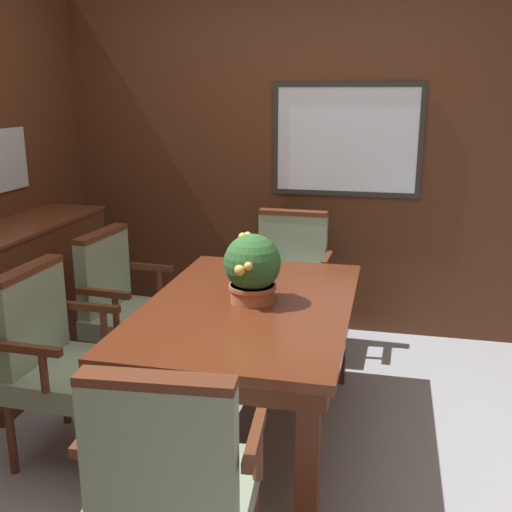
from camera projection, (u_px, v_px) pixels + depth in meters
The scene contains 9 objects.
ground_plane at pixel (224, 460), 2.92m from camera, with size 14.00×14.00×0.00m, color #93969E.
wall_back at pixel (291, 164), 4.32m from camera, with size 7.20×0.08×2.45m.
dining_table at pixel (249, 321), 3.00m from camera, with size 1.01×1.57×0.72m.
chair_head_far at pixel (289, 275), 4.11m from camera, with size 0.58×0.49×0.95m.
chair_head_near at pixel (172, 478), 1.95m from camera, with size 0.60×0.51×0.95m.
chair_left_near at pixel (57, 354), 2.87m from camera, with size 0.48×0.58×0.95m.
chair_left_far at pixel (123, 302), 3.58m from camera, with size 0.51×0.59×0.95m.
potted_plant at pixel (252, 268), 2.95m from camera, with size 0.29×0.31×0.35m.
sideboard_cabinet at pixel (29, 300), 3.71m from camera, with size 0.46×1.31×0.97m.
Camera 1 is at (0.72, -2.45, 1.74)m, focal length 42.00 mm.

